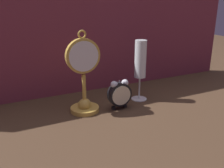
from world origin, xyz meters
name	(u,v)px	position (x,y,z in m)	size (l,w,h in m)	color
ground_plane	(122,119)	(0.00, 0.00, 0.00)	(4.00, 4.00, 0.00)	#422D1E
fabric_backdrop_drape	(86,27)	(0.00, 0.33, 0.28)	(1.49, 0.01, 0.56)	brown
pocket_watch_on_stand	(84,81)	(-0.09, 0.12, 0.12)	(0.12, 0.11, 0.30)	gold
alarm_clock_twin_bell	(120,93)	(0.03, 0.08, 0.06)	(0.09, 0.03, 0.11)	black
champagne_flute	(140,63)	(0.15, 0.13, 0.15)	(0.06, 0.06, 0.24)	silver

